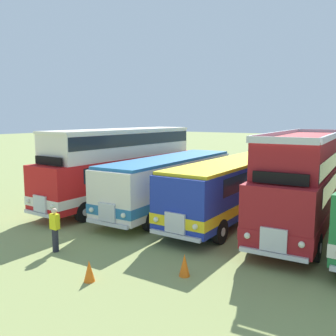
# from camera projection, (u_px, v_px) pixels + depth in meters

# --- Properties ---
(ground_plane) EXTENTS (200.00, 200.00, 0.00)m
(ground_plane) POSITION_uv_depth(u_px,v_px,m) (264.00, 224.00, 17.73)
(ground_plane) COLOR #8C9956
(bus_first_in_row) EXTENTS (2.85, 11.74, 4.49)m
(bus_first_in_row) POSITION_uv_depth(u_px,v_px,m) (122.00, 162.00, 21.89)
(bus_first_in_row) COLOR red
(bus_first_in_row) RESTS_ON ground
(bus_second_in_row) EXTENTS (2.77, 10.76, 2.99)m
(bus_second_in_row) POSITION_uv_depth(u_px,v_px,m) (171.00, 180.00, 20.11)
(bus_second_in_row) COLOR silver
(bus_second_in_row) RESTS_ON ground
(bus_third_in_row) EXTENTS (2.73, 11.29, 2.99)m
(bus_third_in_row) POSITION_uv_depth(u_px,v_px,m) (234.00, 184.00, 18.67)
(bus_third_in_row) COLOR #1E339E
(bus_third_in_row) RESTS_ON ground
(bus_fourth_in_row) EXTENTS (3.02, 10.66, 4.52)m
(bus_fourth_in_row) POSITION_uv_depth(u_px,v_px,m) (304.00, 179.00, 16.58)
(bus_fourth_in_row) COLOR maroon
(bus_fourth_in_row) RESTS_ON ground
(cone_near_end) EXTENTS (0.36, 0.36, 0.75)m
(cone_near_end) POSITION_uv_depth(u_px,v_px,m) (184.00, 265.00, 11.88)
(cone_near_end) COLOR orange
(cone_near_end) RESTS_ON ground
(cone_mid_row) EXTENTS (0.36, 0.36, 0.69)m
(cone_mid_row) POSITION_uv_depth(u_px,v_px,m) (89.00, 271.00, 11.50)
(cone_mid_row) COLOR orange
(cone_mid_row) RESTS_ON ground
(marshal_person) EXTENTS (0.36, 0.24, 1.73)m
(marshal_person) POSITION_uv_depth(u_px,v_px,m) (55.00, 229.00, 13.99)
(marshal_person) COLOR #23232D
(marshal_person) RESTS_ON ground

